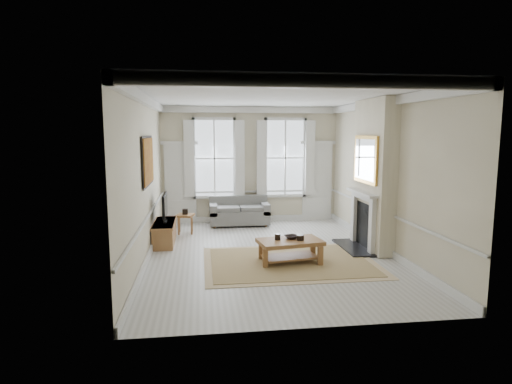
{
  "coord_description": "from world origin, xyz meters",
  "views": [
    {
      "loc": [
        -1.45,
        -8.98,
        2.65
      ],
      "look_at": [
        -0.16,
        0.96,
        1.25
      ],
      "focal_mm": 30.0,
      "sensor_mm": 36.0,
      "label": 1
    }
  ],
  "objects": [
    {
      "name": "window_left",
      "position": [
        -1.05,
        3.55,
        1.9
      ],
      "size": [
        1.26,
        0.2,
        2.2
      ],
      "primitive_type": null,
      "color": "#B2BCC6",
      "rests_on": "back_wall"
    },
    {
      "name": "tv",
      "position": [
        -2.32,
        1.26,
        0.91
      ],
      "size": [
        0.08,
        0.9,
        0.68
      ],
      "color": "black",
      "rests_on": "tv_stand"
    },
    {
      "name": "bowl",
      "position": [
        0.38,
        -0.55,
        0.51
      ],
      "size": [
        0.35,
        0.35,
        0.07
      ],
      "primitive_type": "imported",
      "rotation": [
        0.0,
        0.0,
        0.31
      ],
      "color": "black",
      "rests_on": "coffee_table"
    },
    {
      "name": "ceramic_pot_a",
      "position": [
        0.08,
        -0.6,
        0.54
      ],
      "size": [
        0.12,
        0.12,
        0.12
      ],
      "primitive_type": "cylinder",
      "color": "black",
      "rests_on": "coffee_table"
    },
    {
      "name": "chimney_breast",
      "position": [
        2.43,
        0.2,
        1.7
      ],
      "size": [
        0.35,
        1.7,
        3.38
      ],
      "primitive_type": "cube",
      "color": "beige",
      "rests_on": "floor"
    },
    {
      "name": "ceiling",
      "position": [
        0.0,
        0.0,
        3.4
      ],
      "size": [
        7.2,
        7.2,
        0.0
      ],
      "primitive_type": "plane",
      "rotation": [
        3.14,
        0.0,
        0.0
      ],
      "color": "white",
      "rests_on": "back_wall"
    },
    {
      "name": "ceramic_pot_b",
      "position": [
        0.53,
        -0.7,
        0.53
      ],
      "size": [
        0.15,
        0.15,
        0.11
      ],
      "primitive_type": "cylinder",
      "color": "black",
      "rests_on": "coffee_table"
    },
    {
      "name": "fireplace",
      "position": [
        2.2,
        0.2,
        0.73
      ],
      "size": [
        0.21,
        1.45,
        1.33
      ],
      "color": "silver",
      "rests_on": "floor"
    },
    {
      "name": "rug",
      "position": [
        0.33,
        -0.65,
        0.01
      ],
      "size": [
        3.5,
        2.6,
        0.02
      ],
      "primitive_type": "cube",
      "color": "tan",
      "rests_on": "floor"
    },
    {
      "name": "side_table",
      "position": [
        -1.88,
        2.25,
        0.4
      ],
      "size": [
        0.51,
        0.51,
        0.51
      ],
      "rotation": [
        0.0,
        0.0,
        -0.28
      ],
      "color": "brown",
      "rests_on": "floor"
    },
    {
      "name": "mirror",
      "position": [
        2.21,
        0.2,
        2.05
      ],
      "size": [
        0.06,
        1.26,
        1.06
      ],
      "primitive_type": "cube",
      "color": "gold",
      "rests_on": "chimney_breast"
    },
    {
      "name": "window_right",
      "position": [
        1.05,
        3.55,
        1.9
      ],
      "size": [
        1.26,
        0.2,
        2.2
      ],
      "primitive_type": null,
      "color": "#B2BCC6",
      "rests_on": "back_wall"
    },
    {
      "name": "hearth",
      "position": [
        2.0,
        0.2,
        0.03
      ],
      "size": [
        0.55,
        1.5,
        0.05
      ],
      "primitive_type": "cube",
      "color": "black",
      "rests_on": "floor"
    },
    {
      "name": "right_wall",
      "position": [
        2.6,
        0.0,
        1.7
      ],
      "size": [
        0.0,
        7.2,
        7.2
      ],
      "primitive_type": "plane",
      "rotation": [
        1.57,
        0.0,
        -1.57
      ],
      "color": "beige",
      "rests_on": "floor"
    },
    {
      "name": "tv_stand",
      "position": [
        -2.34,
        1.26,
        0.26
      ],
      "size": [
        0.47,
        1.45,
        0.52
      ],
      "primitive_type": "cube",
      "color": "brown",
      "rests_on": "floor"
    },
    {
      "name": "left_wall",
      "position": [
        -2.6,
        0.0,
        1.7
      ],
      "size": [
        0.0,
        7.2,
        7.2
      ],
      "primitive_type": "plane",
      "rotation": [
        1.57,
        0.0,
        1.57
      ],
      "color": "beige",
      "rests_on": "floor"
    },
    {
      "name": "sofa",
      "position": [
        -0.37,
        3.11,
        0.35
      ],
      "size": [
        1.69,
        0.82,
        0.82
      ],
      "color": "#5F605D",
      "rests_on": "floor"
    },
    {
      "name": "floor",
      "position": [
        0.0,
        0.0,
        0.0
      ],
      "size": [
        7.2,
        7.2,
        0.0
      ],
      "primitive_type": "plane",
      "color": "#B7B5AD",
      "rests_on": "ground"
    },
    {
      "name": "painting",
      "position": [
        -2.56,
        0.3,
        2.05
      ],
      "size": [
        0.05,
        1.66,
        1.06
      ],
      "primitive_type": "cube",
      "color": "#A4711C",
      "rests_on": "left_wall"
    },
    {
      "name": "door_left",
      "position": [
        -2.05,
        3.56,
        1.15
      ],
      "size": [
        0.9,
        0.08,
        2.3
      ],
      "primitive_type": "cube",
      "color": "silver",
      "rests_on": "floor"
    },
    {
      "name": "coffee_table",
      "position": [
        0.33,
        -0.65,
        0.4
      ],
      "size": [
        1.38,
        0.94,
        0.48
      ],
      "rotation": [
        0.0,
        0.0,
        0.16
      ],
      "color": "brown",
      "rests_on": "rug"
    },
    {
      "name": "back_wall",
      "position": [
        0.0,
        3.6,
        1.7
      ],
      "size": [
        5.2,
        0.0,
        5.2
      ],
      "primitive_type": "plane",
      "rotation": [
        1.57,
        0.0,
        0.0
      ],
      "color": "beige",
      "rests_on": "floor"
    },
    {
      "name": "door_right",
      "position": [
        2.05,
        3.56,
        1.15
      ],
      "size": [
        0.9,
        0.08,
        2.3
      ],
      "primitive_type": "cube",
      "color": "silver",
      "rests_on": "floor"
    }
  ]
}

